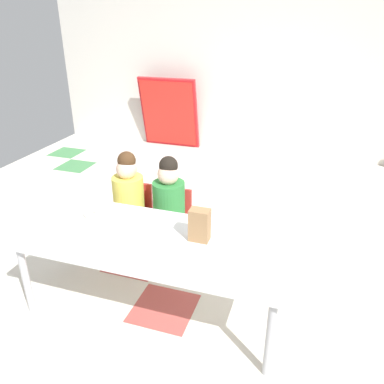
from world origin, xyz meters
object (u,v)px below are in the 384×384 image
(paper_plate_center_table, at_px, (164,248))
(donut_powdered_on_plate, at_px, (92,213))
(seated_child_middle_seat, at_px, (169,200))
(seated_child_near_camera, at_px, (129,194))
(paper_plate_near_edge, at_px, (92,216))
(folded_activity_table, at_px, (169,113))
(craft_table, at_px, (155,244))
(paper_bag_brown, at_px, (200,225))

(paper_plate_center_table, distance_m, donut_powdered_on_plate, 0.69)
(seated_child_middle_seat, distance_m, paper_plate_center_table, 0.75)
(seated_child_near_camera, xyz_separation_m, donut_powdered_on_plate, (-0.05, -0.48, 0.05))
(paper_plate_near_edge, distance_m, donut_powdered_on_plate, 0.02)
(donut_powdered_on_plate, bearing_deg, paper_plate_center_table, -18.92)
(paper_plate_near_edge, relative_size, donut_powdered_on_plate, 1.47)
(seated_child_near_camera, height_order, folded_activity_table, folded_activity_table)
(seated_child_near_camera, xyz_separation_m, folded_activity_table, (-0.76, 2.85, -0.02))
(folded_activity_table, height_order, paper_plate_near_edge, folded_activity_table)
(craft_table, height_order, seated_child_middle_seat, seated_child_middle_seat)
(paper_plate_center_table, relative_size, donut_powdered_on_plate, 1.47)
(paper_plate_center_table, xyz_separation_m, donut_powdered_on_plate, (-0.66, 0.22, 0.02))
(seated_child_near_camera, bearing_deg, folded_activity_table, 104.91)
(seated_child_middle_seat, xyz_separation_m, paper_bag_brown, (0.42, -0.54, 0.14))
(seated_child_middle_seat, distance_m, folded_activity_table, 3.06)
(folded_activity_table, bearing_deg, paper_bag_brown, -65.46)
(seated_child_near_camera, bearing_deg, seated_child_middle_seat, 0.00)
(seated_child_near_camera, distance_m, donut_powdered_on_plate, 0.49)
(paper_plate_center_table, bearing_deg, seated_child_near_camera, 130.46)
(paper_bag_brown, bearing_deg, craft_table, -165.90)
(paper_plate_near_edge, distance_m, paper_plate_center_table, 0.69)
(seated_child_near_camera, distance_m, paper_plate_near_edge, 0.49)
(seated_child_middle_seat, height_order, paper_plate_near_edge, seated_child_middle_seat)
(craft_table, xyz_separation_m, seated_child_middle_seat, (-0.14, 0.61, 0.02))
(seated_child_near_camera, relative_size, paper_plate_center_table, 5.10)
(folded_activity_table, height_order, paper_bag_brown, folded_activity_table)
(seated_child_middle_seat, relative_size, paper_plate_near_edge, 5.10)
(paper_bag_brown, bearing_deg, folded_activity_table, 114.54)
(craft_table, xyz_separation_m, paper_plate_near_edge, (-0.55, 0.13, 0.05))
(paper_plate_center_table, bearing_deg, folded_activity_table, 110.96)
(seated_child_near_camera, distance_m, paper_bag_brown, 0.96)
(craft_table, xyz_separation_m, donut_powdered_on_plate, (-0.55, 0.13, 0.07))
(paper_bag_brown, height_order, paper_plate_center_table, paper_bag_brown)
(craft_table, bearing_deg, paper_plate_center_table, -42.70)
(seated_child_near_camera, relative_size, paper_bag_brown, 4.17)
(paper_bag_brown, bearing_deg, donut_powdered_on_plate, 176.20)
(seated_child_middle_seat, bearing_deg, craft_table, -77.45)
(folded_activity_table, bearing_deg, seated_child_middle_seat, -68.51)
(seated_child_near_camera, height_order, donut_powdered_on_plate, seated_child_near_camera)
(paper_bag_brown, height_order, paper_plate_near_edge, paper_bag_brown)
(folded_activity_table, relative_size, paper_plate_center_table, 6.04)
(folded_activity_table, height_order, donut_powdered_on_plate, folded_activity_table)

